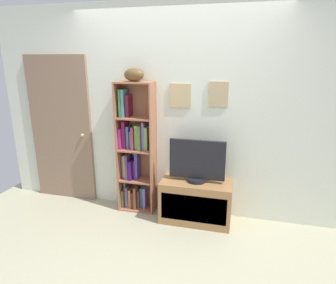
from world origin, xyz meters
The scene contains 7 objects.
ground centered at (0.00, 0.00, -0.02)m, with size 5.20×5.20×0.04m, color #A5A385.
back_wall centered at (0.00, 1.13, 1.29)m, with size 4.80×0.08×2.58m.
bookshelf centered at (-0.50, 1.01, 0.77)m, with size 0.47×0.24×1.67m.
football centered at (-0.47, 0.98, 1.75)m, with size 0.26×0.16×0.16m, color brown.
tv_stand centered at (0.32, 0.89, 0.26)m, with size 0.85×0.42×0.52m.
television centered at (0.32, 0.89, 0.77)m, with size 0.66×0.22×0.51m.
door centered at (-1.59, 1.08, 0.99)m, with size 0.89×0.09×1.99m.
Camera 1 is at (0.78, -2.30, 1.94)m, focal length 31.00 mm.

